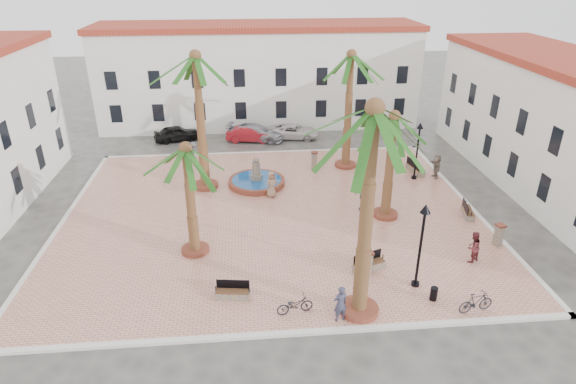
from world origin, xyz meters
name	(u,v)px	position (x,y,z in m)	size (l,w,h in m)	color
ground	(272,215)	(0.00, 0.00, 0.00)	(120.00, 120.00, 0.00)	#56544F
plaza	(272,214)	(0.00, 0.00, 0.07)	(26.00, 22.00, 0.15)	#E0937E
kerb_n	(264,153)	(0.00, 11.00, 0.08)	(26.30, 0.30, 0.16)	silver
kerb_s	(288,334)	(0.00, -11.00, 0.08)	(26.30, 0.30, 0.16)	silver
kerb_e	(468,206)	(13.00, 0.00, 0.08)	(0.30, 22.30, 0.16)	silver
kerb_w	(62,223)	(-13.00, 0.00, 0.08)	(0.30, 22.30, 0.16)	silver
building_north	(259,74)	(0.00, 19.99, 4.77)	(30.40, 7.40, 9.50)	white
building_east	(567,129)	(19.99, 2.00, 4.52)	(7.40, 26.40, 9.00)	white
fountain	(257,181)	(-0.86, 4.48, 0.43)	(4.04, 4.04, 2.09)	brown
palm_nw	(197,71)	(-4.48, 4.40, 8.30)	(5.76, 5.76, 9.54)	brown
palm_sw	(187,163)	(-4.53, -4.09, 5.45)	(4.95, 4.95, 6.42)	brown
palm_s	(373,134)	(3.36, -9.91, 8.70)	(5.80, 5.80, 9.96)	brown
palm_e	(393,130)	(7.06, -1.00, 5.83)	(5.14, 5.14, 6.85)	brown
palm_ne	(351,68)	(6.19, 7.31, 7.79)	(5.41, 5.41, 8.94)	brown
bench_s	(233,293)	(-2.41, -8.38, 0.40)	(1.73, 0.73, 0.89)	#7A6D5A
bench_se	(369,265)	(4.62, -6.69, 0.41)	(1.85, 1.14, 0.93)	#7A6D5A
bench_e	(468,212)	(12.24, -1.47, 0.40)	(0.86, 1.76, 0.89)	#7A6D5A
bench_ne	(415,169)	(11.21, 5.56, 0.44)	(0.96, 2.03, 1.03)	#7A6D5A
lamppost_s	(422,232)	(6.59, -8.21, 3.21)	(0.49, 0.49, 4.52)	black
lamppost_e	(418,141)	(10.77, 4.46, 3.06)	(0.47, 0.47, 4.30)	black
bollard_se	(367,263)	(4.37, -7.17, 0.89)	(0.58, 0.58, 1.42)	#7A6D5A
bollard_n	(314,160)	(3.67, 6.96, 0.88)	(0.60, 0.60, 1.41)	#7A6D5A
bollard_e	(499,235)	(12.40, -5.03, 0.85)	(0.57, 0.57, 1.35)	#7A6D5A
litter_bin	(434,294)	(7.06, -9.39, 0.49)	(0.35, 0.35, 0.68)	black
cyclist_a	(340,304)	(2.37, -10.40, 1.05)	(0.66, 0.43, 1.81)	#37384F
bicycle_a	(295,305)	(0.42, -9.73, 0.60)	(0.60, 1.71, 0.90)	black
cyclist_b	(473,247)	(10.25, -6.40, 1.03)	(0.86, 0.67, 1.76)	maroon
bicycle_b	(476,302)	(8.64, -10.40, 0.67)	(0.49, 1.72, 1.04)	black
pedestrian_fountain_a	(272,184)	(0.11, 2.39, 1.07)	(0.90, 0.59, 1.84)	#9F7D62
pedestrian_fountain_b	(363,196)	(5.85, 0.04, 1.10)	(1.12, 0.46, 1.90)	#2F4156
pedestrian_north	(194,152)	(-5.68, 9.20, 1.00)	(1.10, 0.63, 1.70)	#4D4C51
pedestrian_east	(436,166)	(12.40, 4.52, 1.05)	(1.67, 0.53, 1.81)	#78685A
car_black	(177,133)	(-7.67, 14.97, 0.69)	(1.63, 4.06, 1.38)	black
car_red	(250,134)	(-1.11, 14.19, 0.70)	(1.47, 4.22, 1.39)	#A31823
car_silver	(256,133)	(-0.62, 14.38, 0.74)	(2.06, 5.08, 1.47)	#ADADB6
car_white	(294,131)	(2.87, 14.72, 0.63)	(2.08, 4.52, 1.25)	silver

